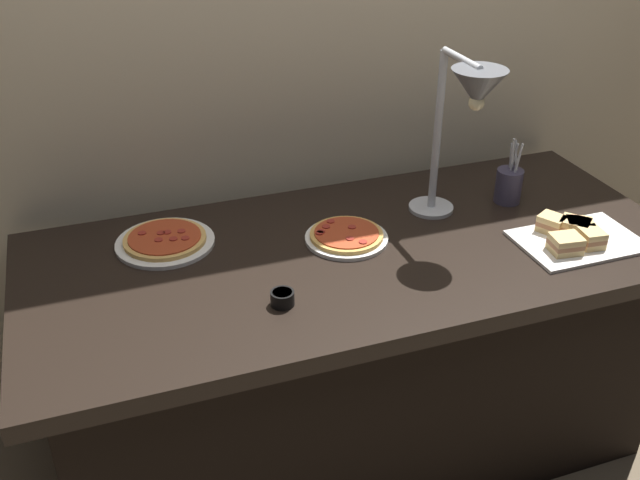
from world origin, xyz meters
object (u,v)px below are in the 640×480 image
(pizza_plate_center, at_px, (165,241))
(sandwich_platter, at_px, (575,236))
(pizza_plate_front, at_px, (346,236))
(heat_lamp, at_px, (469,104))
(sauce_cup_near, at_px, (282,298))
(utensil_holder, at_px, (509,185))

(pizza_plate_center, bearing_deg, sandwich_platter, -18.99)
(pizza_plate_front, bearing_deg, heat_lamp, -11.29)
(pizza_plate_center, distance_m, sauce_cup_near, 0.46)
(pizza_plate_center, bearing_deg, pizza_plate_front, -16.83)
(utensil_holder, bearing_deg, pizza_plate_center, 175.22)
(sauce_cup_near, xyz_separation_m, utensil_holder, (0.85, 0.31, 0.04))
(pizza_plate_front, xyz_separation_m, sandwich_platter, (0.62, -0.23, 0.01))
(sauce_cup_near, bearing_deg, pizza_plate_front, 42.63)
(pizza_plate_center, height_order, sandwich_platter, sandwich_platter)
(pizza_plate_front, xyz_separation_m, pizza_plate_center, (-0.50, 0.15, -0.00))
(heat_lamp, xyz_separation_m, sauce_cup_near, (-0.59, -0.18, -0.38))
(sauce_cup_near, distance_m, utensil_holder, 0.90)
(pizza_plate_center, xyz_separation_m, sandwich_platter, (1.12, -0.39, 0.01))
(heat_lamp, relative_size, pizza_plate_front, 2.12)
(sandwich_platter, xyz_separation_m, utensil_holder, (-0.04, 0.29, 0.04))
(heat_lamp, bearing_deg, utensil_holder, 26.19)
(pizza_plate_center, height_order, utensil_holder, utensil_holder)
(pizza_plate_front, relative_size, pizza_plate_center, 0.85)
(heat_lamp, height_order, sauce_cup_near, heat_lamp)
(sandwich_platter, bearing_deg, heat_lamp, 150.18)
(sauce_cup_near, relative_size, utensil_holder, 0.28)
(heat_lamp, height_order, pizza_plate_front, heat_lamp)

